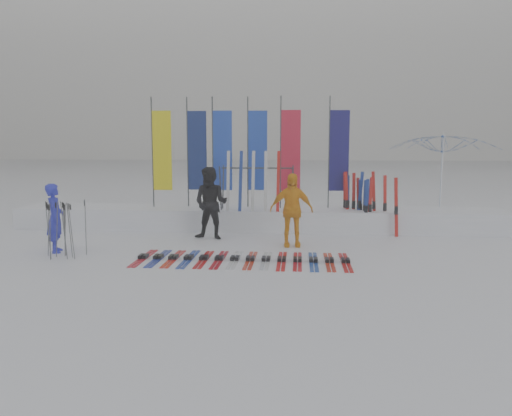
# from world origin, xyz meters

# --- Properties ---
(ground) EXTENTS (120.00, 120.00, 0.00)m
(ground) POSITION_xyz_m (0.00, 0.00, 0.00)
(ground) COLOR white
(ground) RESTS_ON ground
(snow_bank) EXTENTS (14.00, 1.60, 0.60)m
(snow_bank) POSITION_xyz_m (0.00, 4.60, 0.30)
(snow_bank) COLOR white
(snow_bank) RESTS_ON ground
(person_blue) EXTENTS (0.56, 0.67, 1.57)m
(person_blue) POSITION_xyz_m (-4.34, 1.08, 0.79)
(person_blue) COLOR #2127C5
(person_blue) RESTS_ON ground
(person_black) EXTENTS (1.02, 0.86, 1.87)m
(person_black) POSITION_xyz_m (-1.08, 2.92, 0.93)
(person_black) COLOR black
(person_black) RESTS_ON ground
(person_yellow) EXTENTS (1.07, 0.53, 1.77)m
(person_yellow) POSITION_xyz_m (1.00, 2.20, 0.88)
(person_yellow) COLOR #FFA810
(person_yellow) RESTS_ON ground
(tent_canopy) EXTENTS (4.07, 4.11, 2.84)m
(tent_canopy) POSITION_xyz_m (5.42, 5.43, 1.42)
(tent_canopy) COLOR white
(tent_canopy) RESTS_ON ground
(ski_row) EXTENTS (4.49, 1.69, 0.07)m
(ski_row) POSITION_xyz_m (0.01, 0.62, 0.04)
(ski_row) COLOR #B40E1B
(ski_row) RESTS_ON ground
(pole_cluster) EXTENTS (0.86, 0.54, 1.26)m
(pole_cluster) POSITION_xyz_m (-3.94, 0.61, 0.61)
(pole_cluster) COLOR #595B60
(pole_cluster) RESTS_ON ground
(feather_flags) EXTENTS (5.72, 0.28, 3.20)m
(feather_flags) POSITION_xyz_m (-0.44, 4.79, 2.24)
(feather_flags) COLOR #383A3F
(feather_flags) RESTS_ON ground
(ski_rack) EXTENTS (2.04, 0.80, 1.23)m
(ski_rack) POSITION_xyz_m (0.00, 4.20, 1.38)
(ski_rack) COLOR #383A3F
(ski_rack) RESTS_ON ground
(upright_skis) EXTENTS (1.32, 1.19, 1.69)m
(upright_skis) POSITION_xyz_m (2.99, 4.38, 0.79)
(upright_skis) COLOR navy
(upright_skis) RESTS_ON ground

